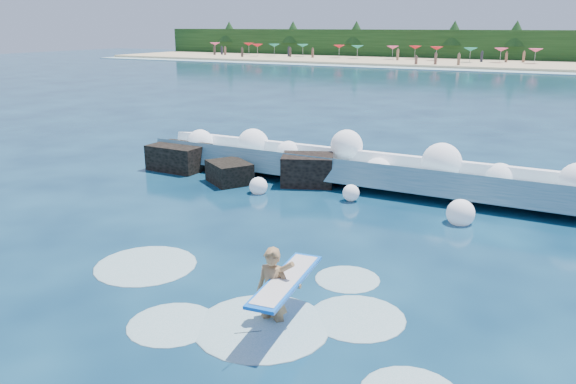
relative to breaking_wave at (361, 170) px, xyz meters
The scene contains 10 objects.
ground 8.03m from the breaking_wave, 100.78° to the right, with size 200.00×200.00×0.00m, color #07213A.
beach 70.15m from the breaking_wave, 91.22° to the left, with size 140.00×20.00×0.40m, color tan.
wet_band 59.15m from the breaking_wave, 91.45° to the left, with size 140.00×5.00×0.08m, color silver.
treeline 80.17m from the breaking_wave, 91.07° to the left, with size 140.00×4.00×5.00m, color black.
breaking_wave is the anchor object (origin of this frame).
rock_cluster 5.03m from the breaking_wave, 163.29° to the right, with size 7.98×3.25×1.31m.
surfer_with_board 10.80m from the breaking_wave, 78.22° to the right, with size 1.08×3.04×1.92m.
wave_spray 0.60m from the breaking_wave, 27.38° to the right, with size 15.71×4.20×2.04m.
surf_foam 10.38m from the breaking_wave, 83.02° to the right, with size 9.41×5.25×0.14m.
beach_umbrellas 72.16m from the breaking_wave, 91.35° to the left, with size 114.59×6.84×0.50m.
Camera 1 is at (8.63, -11.48, 5.74)m, focal length 35.00 mm.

